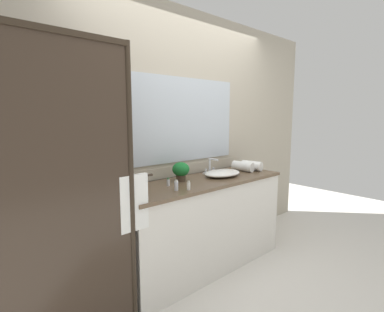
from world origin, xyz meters
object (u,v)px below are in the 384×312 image
(potted_plant, at_px, (181,170))
(amenity_bottle_body_wash, at_px, (176,185))
(amenity_bottle_lotion, at_px, (189,186))
(rolled_towel_near_edge, at_px, (252,166))
(sink_basin, at_px, (223,173))
(rolled_towel_middle, at_px, (243,166))
(amenity_bottle_shampoo, at_px, (168,182))
(faucet, at_px, (210,168))

(potted_plant, height_order, amenity_bottle_body_wash, potted_plant)
(potted_plant, bearing_deg, amenity_bottle_lotion, -118.76)
(potted_plant, xyz_separation_m, rolled_towel_near_edge, (0.95, -0.12, -0.05))
(sink_basin, xyz_separation_m, rolled_towel_near_edge, (0.49, -0.01, 0.02))
(sink_basin, xyz_separation_m, amenity_bottle_lotion, (-0.63, -0.19, 0.00))
(amenity_bottle_lotion, distance_m, rolled_towel_middle, 1.03)
(amenity_bottle_shampoo, relative_size, rolled_towel_middle, 0.30)
(amenity_bottle_body_wash, height_order, rolled_towel_near_edge, rolled_towel_near_edge)
(potted_plant, relative_size, amenity_bottle_lotion, 2.37)
(amenity_bottle_shampoo, height_order, rolled_towel_near_edge, rolled_towel_near_edge)
(sink_basin, distance_m, amenity_bottle_body_wash, 0.74)
(amenity_bottle_shampoo, bearing_deg, rolled_towel_near_edge, -2.18)
(sink_basin, relative_size, amenity_bottle_lotion, 5.52)
(amenity_bottle_shampoo, bearing_deg, amenity_bottle_lotion, -78.83)
(amenity_bottle_lotion, bearing_deg, amenity_bottle_body_wash, 150.44)
(potted_plant, bearing_deg, rolled_towel_middle, -5.61)
(rolled_towel_near_edge, height_order, rolled_towel_middle, same)
(rolled_towel_near_edge, relative_size, rolled_towel_middle, 0.94)
(faucet, distance_m, amenity_bottle_body_wash, 0.79)
(sink_basin, distance_m, potted_plant, 0.49)
(sink_basin, bearing_deg, amenity_bottle_lotion, -163.53)
(faucet, bearing_deg, amenity_bottle_body_wash, -156.51)
(sink_basin, bearing_deg, amenity_bottle_body_wash, -169.46)
(sink_basin, height_order, rolled_towel_near_edge, rolled_towel_near_edge)
(potted_plant, relative_size, rolled_towel_near_edge, 0.79)
(sink_basin, relative_size, rolled_towel_near_edge, 1.84)
(amenity_bottle_body_wash, relative_size, rolled_towel_middle, 0.37)
(faucet, relative_size, amenity_bottle_shampoo, 2.33)
(sink_basin, distance_m, rolled_towel_middle, 0.38)
(faucet, height_order, rolled_towel_near_edge, faucet)
(potted_plant, bearing_deg, sink_basin, -14.04)
(amenity_bottle_lotion, xyz_separation_m, rolled_towel_middle, (1.01, 0.22, 0.02))
(sink_basin, relative_size, faucet, 2.50)
(faucet, distance_m, rolled_towel_near_edge, 0.52)
(faucet, bearing_deg, rolled_towel_near_edge, -20.90)
(amenity_bottle_lotion, relative_size, amenity_bottle_body_wash, 0.85)
(faucet, relative_size, rolled_towel_middle, 0.69)
(amenity_bottle_shampoo, bearing_deg, potted_plant, 20.27)
(amenity_bottle_shampoo, height_order, amenity_bottle_body_wash, amenity_bottle_body_wash)
(potted_plant, xyz_separation_m, amenity_bottle_shampoo, (-0.21, -0.08, -0.07))
(faucet, distance_m, potted_plant, 0.47)
(sink_basin, height_order, amenity_bottle_body_wash, amenity_bottle_body_wash)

